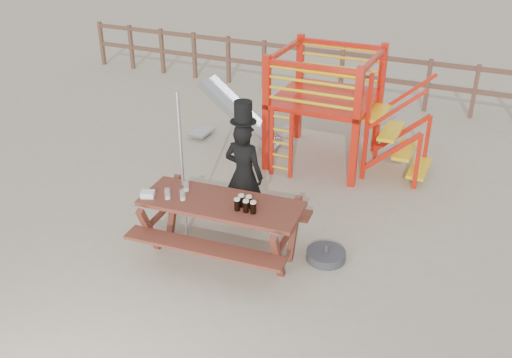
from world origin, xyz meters
name	(u,v)px	position (x,y,z in m)	size (l,w,h in m)	color
ground	(225,258)	(0.00, 0.00, 0.00)	(60.00, 60.00, 0.00)	tan
back_fence	(362,71)	(0.00, 7.00, 0.74)	(15.09, 0.09, 1.20)	brown
playground_fort	(321,105)	(0.12, 3.58, 1.07)	(4.71, 1.84, 2.10)	red
picnic_table	(222,222)	(-0.07, 0.08, 0.53)	(2.29, 1.67, 0.84)	brown
man_with_hat	(244,172)	(-0.14, 0.93, 0.88)	(0.63, 0.43, 1.97)	black
metal_pole	(182,168)	(-0.79, 0.29, 1.11)	(0.05, 0.05, 2.22)	#B2B2B7
parasol_base	(326,255)	(1.29, 0.56, 0.06)	(0.55, 0.55, 0.23)	#39393E
paper_bag	(148,194)	(-1.04, -0.21, 0.88)	(0.18, 0.14, 0.08)	white
stout_pints	(245,204)	(0.31, 0.03, 0.93)	(0.30, 0.21, 0.17)	black
empty_glasses	(179,192)	(-0.66, -0.02, 0.91)	(0.28, 0.38, 0.15)	silver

